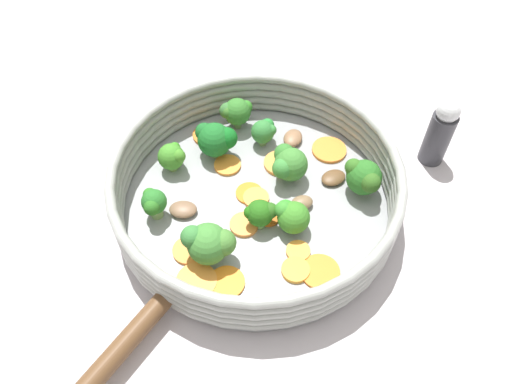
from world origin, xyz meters
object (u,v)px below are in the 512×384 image
at_px(broccoli_floret_1, 289,163).
at_px(carrot_slice_8, 257,198).
at_px(broccoli_floret_6, 292,215).
at_px(salt_shaker, 440,132).
at_px(broccoli_floret_3, 154,203).
at_px(carrot_slice_6, 296,270).
at_px(carrot_slice_10, 320,272).
at_px(mushroom_piece_0, 183,209).
at_px(carrot_slice_13, 268,216).
at_px(carrot_slice_3, 298,251).
at_px(carrot_slice_1, 244,225).
at_px(broccoli_floret_4, 236,111).
at_px(carrot_slice_5, 227,165).
at_px(carrot_slice_0, 280,163).
at_px(mushroom_piece_3, 302,203).
at_px(broccoli_floret_9, 209,243).
at_px(skillet, 256,203).
at_px(broccoli_floret_0, 261,213).
at_px(broccoli_floret_8, 363,177).
at_px(carrot_slice_11, 329,150).
at_px(carrot_slice_9, 196,281).
at_px(carrot_slice_2, 191,252).
at_px(mushroom_piece_1, 293,138).
at_px(carrot_slice_12, 208,135).
at_px(broccoli_floret_2, 172,156).
at_px(carrot_slice_4, 227,282).
at_px(broccoli_floret_7, 216,139).

bearing_deg(broccoli_floret_1, carrot_slice_8, 87.44).
bearing_deg(broccoli_floret_6, salt_shaker, -102.37).
bearing_deg(broccoli_floret_3, carrot_slice_6, -159.49).
bearing_deg(carrot_slice_10, mushroom_piece_0, 17.96).
height_order(carrot_slice_13, mushroom_piece_0, mushroom_piece_0).
distance_m(carrot_slice_3, broccoli_floret_3, 0.18).
xyz_separation_m(carrot_slice_3, broccoli_floret_1, (0.09, -0.07, 0.03)).
distance_m(carrot_slice_1, carrot_slice_8, 0.04).
bearing_deg(carrot_slice_6, broccoli_floret_4, -27.30).
distance_m(carrot_slice_6, carrot_slice_10, 0.03).
distance_m(carrot_slice_5, carrot_slice_13, 0.10).
height_order(carrot_slice_0, carrot_slice_10, carrot_slice_0).
distance_m(carrot_slice_0, mushroom_piece_3, 0.07).
bearing_deg(carrot_slice_10, broccoli_floret_1, -31.95).
distance_m(broccoli_floret_1, broccoli_floret_9, 0.15).
bearing_deg(skillet, carrot_slice_8, -137.34).
distance_m(broccoli_floret_1, broccoli_floret_6, 0.08).
xyz_separation_m(broccoli_floret_0, mushroom_piece_0, (0.08, 0.05, -0.02)).
relative_size(carrot_slice_8, carrot_slice_13, 1.12).
distance_m(broccoli_floret_0, broccoli_floret_8, 0.14).
bearing_deg(broccoli_floret_4, broccoli_floret_8, -171.22).
xyz_separation_m(carrot_slice_11, broccoli_floret_1, (0.01, 0.08, 0.03)).
height_order(carrot_slice_9, broccoli_floret_3, broccoli_floret_3).
xyz_separation_m(carrot_slice_1, carrot_slice_2, (0.02, 0.07, -0.00)).
distance_m(broccoli_floret_1, broccoli_floret_4, 0.12).
relative_size(carrot_slice_8, carrot_slice_10, 0.73).
relative_size(carrot_slice_0, carrot_slice_2, 1.13).
bearing_deg(carrot_slice_6, carrot_slice_11, -60.90).
relative_size(carrot_slice_1, mushroom_piece_3, 1.25).
height_order(mushroom_piece_1, mushroom_piece_3, mushroom_piece_3).
bearing_deg(broccoli_floret_4, carrot_slice_6, 152.70).
bearing_deg(broccoli_floret_1, carrot_slice_12, 10.39).
bearing_deg(broccoli_floret_0, broccoli_floret_2, 6.76).
relative_size(carrot_slice_13, broccoli_floret_3, 0.69).
bearing_deg(mushroom_piece_1, broccoli_floret_3, 81.95).
distance_m(carrot_slice_9, broccoli_floret_2, 0.18).
bearing_deg(broccoli_floret_4, carrot_slice_0, 175.01).
bearing_deg(carrot_slice_5, broccoli_floret_8, -148.82).
height_order(carrot_slice_4, mushroom_piece_3, mushroom_piece_3).
xyz_separation_m(carrot_slice_4, mushroom_piece_0, (0.11, -0.03, 0.00)).
xyz_separation_m(carrot_slice_1, salt_shaker, (-0.09, -0.27, 0.03)).
height_order(carrot_slice_5, mushroom_piece_0, mushroom_piece_0).
xyz_separation_m(carrot_slice_1, carrot_slice_6, (-0.09, 0.00, 0.00)).
height_order(carrot_slice_6, carrot_slice_13, carrot_slice_6).
bearing_deg(carrot_slice_2, mushroom_piece_0, -31.07).
height_order(carrot_slice_4, salt_shaker, salt_shaker).
height_order(broccoli_floret_6, broccoli_floret_7, broccoli_floret_7).
height_order(carrot_slice_1, carrot_slice_4, carrot_slice_1).
relative_size(carrot_slice_2, salt_shaker, 0.38).
relative_size(carrot_slice_4, broccoli_floret_4, 0.88).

